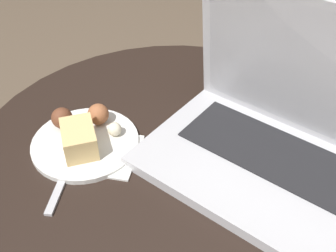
# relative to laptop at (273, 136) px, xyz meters

# --- Properties ---
(table) EXTENTS (0.73, 0.73, 0.55)m
(table) POSITION_rel_laptop_xyz_m (-0.13, -0.07, -0.18)
(table) COLOR black
(table) RESTS_ON ground_plane
(napkin) EXTENTS (0.18, 0.16, 0.00)m
(napkin) POSITION_rel_laptop_xyz_m (-0.24, -0.16, -0.05)
(napkin) COLOR white
(napkin) RESTS_ON table
(laptop) EXTENTS (0.37, 0.25, 0.26)m
(laptop) POSITION_rel_laptop_xyz_m (0.00, 0.00, 0.00)
(laptop) COLOR #B2B2B7
(laptop) RESTS_ON table
(beer_glass) EXTENTS (0.06, 0.06, 0.20)m
(beer_glass) POSITION_rel_laptop_xyz_m (-0.12, 0.14, 0.05)
(beer_glass) COLOR brown
(beer_glass) RESTS_ON table
(snack_plate) EXTENTS (0.18, 0.18, 0.05)m
(snack_plate) POSITION_rel_laptop_xyz_m (-0.27, -0.15, -0.04)
(snack_plate) COLOR silver
(snack_plate) RESTS_ON table
(fork) EXTENTS (0.12, 0.18, 0.00)m
(fork) POSITION_rel_laptop_xyz_m (-0.26, -0.19, -0.05)
(fork) COLOR #B2B2B7
(fork) RESTS_ON table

